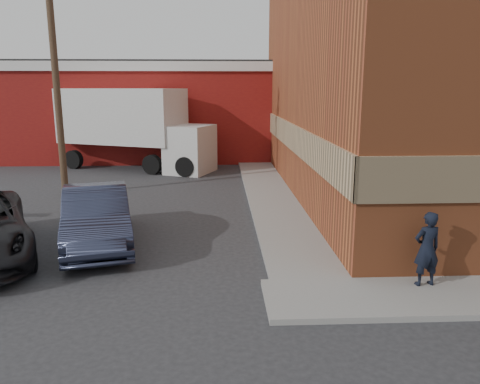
# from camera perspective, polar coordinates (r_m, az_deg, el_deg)

# --- Properties ---
(ground) EXTENTS (90.00, 90.00, 0.00)m
(ground) POSITION_cam_1_polar(r_m,az_deg,el_deg) (10.42, 5.35, -11.12)
(ground) COLOR #28282B
(ground) RESTS_ON ground
(brick_building) EXTENTS (14.25, 18.25, 9.36)m
(brick_building) POSITION_cam_1_polar(r_m,az_deg,el_deg) (20.92, 26.27, 12.77)
(brick_building) COLOR #A5502A
(brick_building) RESTS_ON ground
(sidewalk_west) EXTENTS (1.80, 18.00, 0.12)m
(sidewalk_west) POSITION_cam_1_polar(r_m,az_deg,el_deg) (19.00, 3.44, 0.10)
(sidewalk_west) COLOR gray
(sidewalk_west) RESTS_ON ground
(warehouse) EXTENTS (16.30, 8.30, 5.60)m
(warehouse) POSITION_cam_1_polar(r_m,az_deg,el_deg) (29.82, -11.69, 9.79)
(warehouse) COLOR maroon
(warehouse) RESTS_ON ground
(utility_pole) EXTENTS (2.00, 0.26, 9.00)m
(utility_pole) POSITION_cam_1_polar(r_m,az_deg,el_deg) (19.43, -21.59, 13.46)
(utility_pole) COLOR brown
(utility_pole) RESTS_ON ground
(man) EXTENTS (0.64, 0.48, 1.59)m
(man) POSITION_cam_1_polar(r_m,az_deg,el_deg) (10.50, 21.82, -6.45)
(man) COLOR black
(man) RESTS_ON sidewalk_south
(sedan) EXTENTS (2.79, 5.01, 1.57)m
(sedan) POSITION_cam_1_polar(r_m,az_deg,el_deg) (13.17, -17.10, -2.91)
(sedan) COLOR #272B41
(sedan) RESTS_ON ground
(box_truck) EXTENTS (8.63, 5.51, 4.11)m
(box_truck) POSITION_cam_1_polar(r_m,az_deg,el_deg) (24.80, -12.66, 8.18)
(box_truck) COLOR silver
(box_truck) RESTS_ON ground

